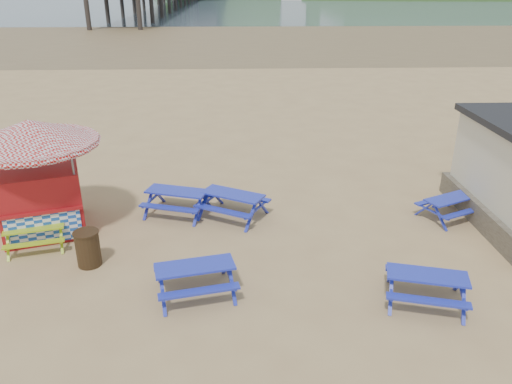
{
  "coord_description": "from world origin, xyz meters",
  "views": [
    {
      "loc": [
        -0.31,
        -12.25,
        6.89
      ],
      "look_at": [
        0.22,
        1.5,
        1.0
      ],
      "focal_mm": 35.0,
      "sensor_mm": 36.0,
      "label": 1
    }
  ],
  "objects_px": {
    "picnic_table_yellow": "(36,237)",
    "litter_bin": "(88,248)",
    "ice_cream_kiosk": "(35,163)",
    "picnic_table_blue_a": "(177,202)",
    "picnic_table_blue_b": "(233,205)"
  },
  "relations": [
    {
      "from": "picnic_table_yellow",
      "to": "litter_bin",
      "type": "height_order",
      "value": "litter_bin"
    },
    {
      "from": "picnic_table_yellow",
      "to": "litter_bin",
      "type": "bearing_deg",
      "value": -44.73
    },
    {
      "from": "ice_cream_kiosk",
      "to": "litter_bin",
      "type": "height_order",
      "value": "ice_cream_kiosk"
    },
    {
      "from": "litter_bin",
      "to": "picnic_table_blue_a",
      "type": "bearing_deg",
      "value": 56.8
    },
    {
      "from": "picnic_table_blue_b",
      "to": "litter_bin",
      "type": "xyz_separation_m",
      "value": [
        -3.74,
        -2.7,
        0.09
      ]
    },
    {
      "from": "ice_cream_kiosk",
      "to": "picnic_table_blue_a",
      "type": "bearing_deg",
      "value": -4.54
    },
    {
      "from": "picnic_table_blue_b",
      "to": "ice_cream_kiosk",
      "type": "height_order",
      "value": "ice_cream_kiosk"
    },
    {
      "from": "picnic_table_blue_a",
      "to": "picnic_table_blue_b",
      "type": "height_order",
      "value": "picnic_table_blue_b"
    },
    {
      "from": "picnic_table_blue_b",
      "to": "litter_bin",
      "type": "bearing_deg",
      "value": -115.13
    },
    {
      "from": "picnic_table_yellow",
      "to": "litter_bin",
      "type": "xyz_separation_m",
      "value": [
        1.71,
        -0.98,
        0.16
      ]
    },
    {
      "from": "picnic_table_yellow",
      "to": "litter_bin",
      "type": "relative_size",
      "value": 1.89
    },
    {
      "from": "ice_cream_kiosk",
      "to": "litter_bin",
      "type": "relative_size",
      "value": 4.91
    },
    {
      "from": "picnic_table_blue_a",
      "to": "litter_bin",
      "type": "bearing_deg",
      "value": -105.88
    },
    {
      "from": "picnic_table_blue_b",
      "to": "picnic_table_yellow",
      "type": "distance_m",
      "value": 5.71
    },
    {
      "from": "ice_cream_kiosk",
      "to": "picnic_table_blue_b",
      "type": "bearing_deg",
      "value": -12.1
    }
  ]
}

